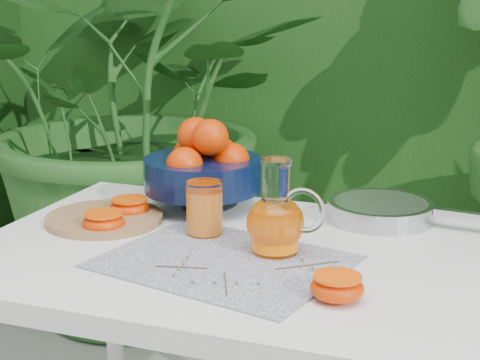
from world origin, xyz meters
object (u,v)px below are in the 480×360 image
(white_table, at_px, (236,289))
(saute_pan, at_px, (382,210))
(fruit_bowl, at_px, (204,167))
(juice_pitcher, at_px, (276,221))
(cutting_board, at_px, (105,219))

(white_table, xyz_separation_m, saute_pan, (0.23, 0.27, 0.10))
(fruit_bowl, distance_m, juice_pitcher, 0.34)
(fruit_bowl, xyz_separation_m, saute_pan, (0.39, 0.04, -0.07))
(cutting_board, xyz_separation_m, fruit_bowl, (0.16, 0.17, 0.09))
(saute_pan, bearing_deg, fruit_bowl, -173.95)
(cutting_board, bearing_deg, juice_pitcher, -8.55)
(fruit_bowl, relative_size, juice_pitcher, 1.79)
(white_table, bearing_deg, fruit_bowl, 125.23)
(saute_pan, bearing_deg, white_table, -130.00)
(juice_pitcher, bearing_deg, white_table, 179.49)
(juice_pitcher, xyz_separation_m, saute_pan, (0.15, 0.27, -0.04))
(cutting_board, bearing_deg, white_table, -10.50)
(fruit_bowl, bearing_deg, cutting_board, -131.99)
(fruit_bowl, height_order, saute_pan, fruit_bowl)
(white_table, bearing_deg, saute_pan, 50.00)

